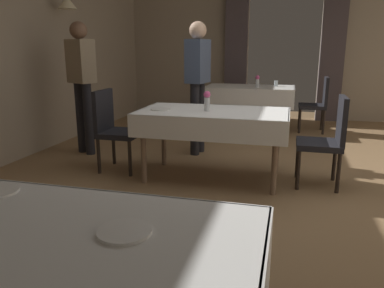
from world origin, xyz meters
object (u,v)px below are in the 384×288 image
at_px(plate_near_a, 124,231).
at_px(person_diner_standing_aside, 198,77).
at_px(dining_table_mid, 213,118).
at_px(flower_vase_mid, 207,100).
at_px(chair_mid_right, 328,137).
at_px(flower_vase_far, 257,81).
at_px(dining_table_far, 250,92).
at_px(dining_table_near, 39,263).
at_px(chair_mid_left, 114,126).
at_px(person_waiter_by_doorway, 82,77).
at_px(glass_far_b, 276,83).
at_px(plate_mid_b, 161,109).
at_px(chair_far_right, 318,102).

height_order(plate_near_a, person_diner_standing_aside, person_diner_standing_aside).
bearing_deg(dining_table_mid, flower_vase_mid, -145.41).
bearing_deg(chair_mid_right, flower_vase_far, 110.26).
distance_m(dining_table_far, plate_near_a, 5.50).
distance_m(plate_near_a, flower_vase_far, 5.35).
distance_m(dining_table_near, chair_mid_left, 3.10).
bearing_deg(dining_table_far, flower_vase_mid, -93.19).
distance_m(flower_vase_mid, person_waiter_by_doorway, 1.92).
distance_m(plate_near_a, glass_far_b, 5.63).
height_order(dining_table_near, dining_table_mid, same).
relative_size(chair_mid_left, flower_vase_mid, 4.49).
relative_size(person_waiter_by_doorway, person_diner_standing_aside, 1.00).
height_order(dining_table_mid, person_diner_standing_aside, person_diner_standing_aside).
bearing_deg(flower_vase_mid, plate_mid_b, -173.82).
height_order(chair_far_right, plate_near_a, chair_far_right).
xyz_separation_m(flower_vase_mid, person_waiter_by_doorway, (-1.81, 0.63, 0.16)).
distance_m(dining_table_far, flower_vase_far, 0.29).
distance_m(chair_mid_left, person_waiter_by_doorway, 1.03).
height_order(chair_far_right, plate_mid_b, chair_far_right).
distance_m(dining_table_far, flower_vase_mid, 2.79).
bearing_deg(dining_table_mid, flower_vase_far, 84.84).
relative_size(plate_mid_b, person_diner_standing_aside, 0.12).
distance_m(flower_vase_far, glass_far_b, 0.41).
bearing_deg(person_diner_standing_aside, dining_table_near, -84.78).
relative_size(flower_vase_mid, flower_vase_far, 1.03).
distance_m(dining_table_near, chair_far_right, 5.79).
relative_size(chair_mid_right, glass_far_b, 9.54).
bearing_deg(chair_mid_left, glass_far_b, 59.09).
distance_m(chair_mid_right, plate_near_a, 2.98).
bearing_deg(chair_mid_left, plate_mid_b, -10.69).
bearing_deg(dining_table_near, plate_near_a, 20.60).
bearing_deg(person_diner_standing_aside, glass_far_b, 63.88).
height_order(dining_table_mid, person_waiter_by_doorway, person_waiter_by_doorway).
bearing_deg(glass_far_b, dining_table_mid, -100.53).
relative_size(chair_mid_right, chair_far_right, 1.00).
bearing_deg(dining_table_mid, person_diner_standing_aside, 112.72).
height_order(dining_table_near, plate_mid_b, plate_mid_b).
relative_size(dining_table_near, chair_mid_right, 1.69).
bearing_deg(person_waiter_by_doorway, chair_mid_left, -38.96).
bearing_deg(person_waiter_by_doorway, person_diner_standing_aside, 14.33).
bearing_deg(person_waiter_by_doorway, chair_far_right, 35.28).
height_order(dining_table_near, chair_far_right, chair_far_right).
xyz_separation_m(dining_table_mid, chair_mid_right, (1.17, 0.06, -0.15)).
xyz_separation_m(plate_mid_b, flower_vase_far, (0.79, 2.69, 0.10)).
xyz_separation_m(flower_vase_mid, glass_far_b, (0.59, 2.91, -0.06)).
relative_size(flower_vase_mid, person_diner_standing_aside, 0.12).
bearing_deg(chair_far_right, flower_vase_far, -169.44).
xyz_separation_m(plate_mid_b, glass_far_b, (1.08, 2.97, 0.04)).
relative_size(flower_vase_mid, glass_far_b, 2.13).
relative_size(chair_far_right, person_diner_standing_aside, 0.54).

